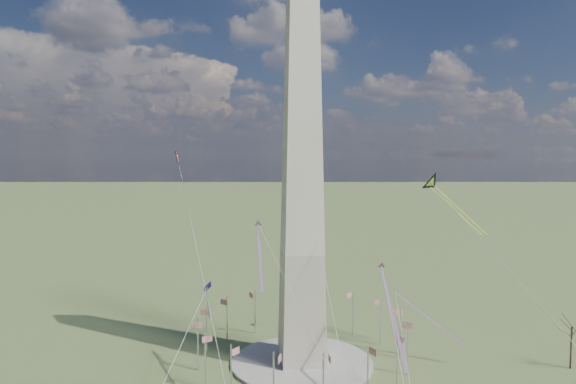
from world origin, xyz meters
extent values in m
plane|color=#536231|center=(0.00, 0.00, 0.00)|extent=(2000.00, 2000.00, 0.00)
cylinder|color=#A19C93|center=(0.00, 0.00, 0.40)|extent=(36.00, 36.00, 0.80)
cylinder|color=silver|center=(26.00, 0.00, 6.50)|extent=(0.36, 0.36, 13.00)
cube|color=red|center=(26.00, 1.30, 11.80)|extent=(2.40, 0.08, 1.50)
cylinder|color=silver|center=(24.02, 9.95, 6.50)|extent=(0.36, 0.36, 13.00)
cube|color=red|center=(23.52, 11.15, 11.80)|extent=(2.25, 0.99, 1.50)
cylinder|color=silver|center=(18.38, 18.38, 6.50)|extent=(0.36, 0.36, 13.00)
cube|color=red|center=(17.47, 19.30, 11.80)|extent=(1.75, 1.75, 1.50)
cylinder|color=silver|center=(9.95, 24.02, 6.50)|extent=(0.36, 0.36, 13.00)
cube|color=red|center=(8.75, 24.52, 11.80)|extent=(0.99, 2.25, 1.50)
cylinder|color=silver|center=(0.00, 26.00, 6.50)|extent=(0.36, 0.36, 13.00)
cube|color=red|center=(-1.30, 26.00, 11.80)|extent=(0.08, 2.40, 1.50)
cylinder|color=silver|center=(-9.95, 24.02, 6.50)|extent=(0.36, 0.36, 13.00)
cube|color=red|center=(-11.15, 23.52, 11.80)|extent=(0.99, 2.25, 1.50)
cylinder|color=silver|center=(-18.38, 18.38, 6.50)|extent=(0.36, 0.36, 13.00)
cube|color=red|center=(-19.30, 17.47, 11.80)|extent=(1.75, 1.75, 1.50)
cylinder|color=silver|center=(-24.02, 9.95, 6.50)|extent=(0.36, 0.36, 13.00)
cube|color=red|center=(-24.52, 8.75, 11.80)|extent=(2.25, 0.99, 1.50)
cylinder|color=silver|center=(-26.00, 0.00, 6.50)|extent=(0.36, 0.36, 13.00)
cube|color=red|center=(-26.00, -1.30, 11.80)|extent=(2.40, 0.08, 1.50)
cylinder|color=silver|center=(-24.02, -9.95, 6.50)|extent=(0.36, 0.36, 13.00)
cube|color=red|center=(-23.52, -11.15, 11.80)|extent=(2.25, 0.99, 1.50)
cylinder|color=silver|center=(-18.38, -18.38, 6.50)|extent=(0.36, 0.36, 13.00)
cube|color=red|center=(-17.47, -19.30, 11.80)|extent=(1.75, 1.75, 1.50)
cylinder|color=silver|center=(-9.95, -24.02, 6.50)|extent=(0.36, 0.36, 13.00)
cube|color=red|center=(-8.75, -24.52, 11.80)|extent=(0.99, 2.25, 1.50)
cylinder|color=silver|center=(0.00, -26.00, 6.50)|extent=(0.36, 0.36, 13.00)
cube|color=red|center=(1.30, -26.00, 11.80)|extent=(0.08, 2.40, 1.50)
cylinder|color=silver|center=(9.95, -24.02, 6.50)|extent=(0.36, 0.36, 13.00)
cube|color=red|center=(11.15, -23.52, 11.80)|extent=(0.99, 2.25, 1.50)
cylinder|color=silver|center=(18.38, -18.38, 6.50)|extent=(0.36, 0.36, 13.00)
cube|color=red|center=(19.30, -17.47, 11.80)|extent=(1.75, 1.75, 1.50)
cylinder|color=silver|center=(24.02, -9.95, 6.50)|extent=(0.36, 0.36, 13.00)
cube|color=red|center=(24.52, -8.75, 11.80)|extent=(2.25, 0.99, 1.50)
cylinder|color=#453229|center=(65.87, -12.15, 5.33)|extent=(0.43, 0.43, 10.65)
cube|color=#FFB70D|center=(43.98, 4.28, 38.37)|extent=(8.14, 14.65, 11.49)
cube|color=#FFB70D|center=(42.13, 3.28, 38.37)|extent=(8.14, 14.65, 11.49)
cube|color=#411A75|center=(-23.52, 3.23, 19.98)|extent=(1.88, 2.86, 2.56)
cube|color=red|center=(-23.52, 3.23, 15.76)|extent=(1.10, 3.21, 8.84)
cube|color=red|center=(15.26, -24.31, 19.29)|extent=(3.09, 22.60, 14.20)
cube|color=red|center=(-11.71, -13.39, 30.40)|extent=(1.36, 17.48, 10.95)
cube|color=red|center=(33.27, -1.53, 10.72)|extent=(14.20, 11.05, 10.91)
cube|color=red|center=(-33.41, 40.24, 54.31)|extent=(1.27, 2.10, 1.77)
cube|color=red|center=(-33.41, 40.24, 52.37)|extent=(0.79, 1.51, 4.06)
cube|color=silver|center=(4.35, 45.00, 66.15)|extent=(1.16, 1.92, 1.63)
cube|color=silver|center=(4.35, 45.00, 64.37)|extent=(0.73, 1.40, 3.73)
camera|label=1|loc=(-21.43, -125.15, 53.18)|focal=32.00mm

